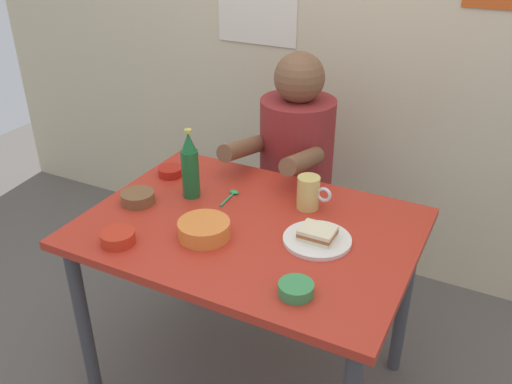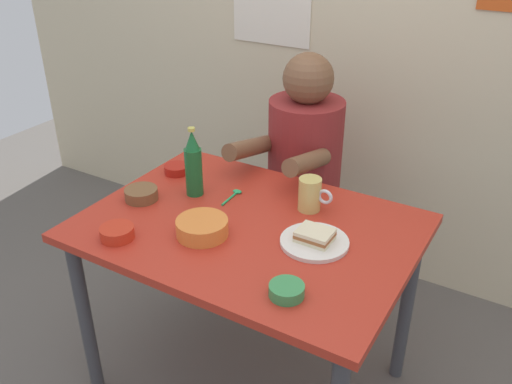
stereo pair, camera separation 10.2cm
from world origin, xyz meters
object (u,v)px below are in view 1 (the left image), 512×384
at_px(sandwich, 318,233).
at_px(person_seated, 296,146).
at_px(stool, 294,227).
at_px(beer_mug, 309,193).
at_px(beer_bottle, 190,167).
at_px(dining_table, 249,247).
at_px(plate_orange, 317,240).
at_px(soup_bowl_orange, 204,229).

bearing_deg(sandwich, person_seated, 119.07).
xyz_separation_m(stool, beer_mug, (0.23, -0.43, 0.45)).
height_order(person_seated, sandwich, person_seated).
relative_size(beer_mug, beer_bottle, 0.48).
height_order(dining_table, beer_bottle, beer_bottle).
distance_m(plate_orange, beer_mug, 0.22).
relative_size(stool, soup_bowl_orange, 2.65).
height_order(dining_table, soup_bowl_orange, soup_bowl_orange).
distance_m(person_seated, plate_orange, 0.70).
height_order(stool, person_seated, person_seated).
relative_size(beer_mug, soup_bowl_orange, 0.74).
height_order(person_seated, plate_orange, person_seated).
bearing_deg(plate_orange, sandwich, 180.00).
height_order(sandwich, beer_bottle, beer_bottle).
bearing_deg(stool, soup_bowl_orange, -89.75).
relative_size(dining_table, beer_mug, 8.73).
distance_m(stool, soup_bowl_orange, 0.87).
bearing_deg(soup_bowl_orange, beer_mug, 55.01).
distance_m(plate_orange, sandwich, 0.02).
distance_m(sandwich, beer_bottle, 0.54).
relative_size(person_seated, sandwich, 6.54).
relative_size(person_seated, beer_mug, 5.71).
relative_size(dining_table, sandwich, 10.00).
bearing_deg(beer_bottle, dining_table, -16.20).
xyz_separation_m(beer_mug, beer_bottle, (-0.42, -0.11, 0.06)).
bearing_deg(person_seated, plate_orange, -60.93).
bearing_deg(soup_bowl_orange, stool, 90.25).
bearing_deg(sandwich, beer_bottle, 171.79).
xyz_separation_m(plate_orange, beer_bottle, (-0.52, 0.08, 0.11)).
distance_m(stool, beer_mug, 0.67).
relative_size(dining_table, stool, 2.44).
height_order(stool, sandwich, sandwich).
distance_m(dining_table, plate_orange, 0.26).
relative_size(stool, beer_mug, 3.57).
relative_size(dining_table, person_seated, 1.53).
bearing_deg(soup_bowl_orange, sandwich, 22.31).
bearing_deg(beer_bottle, person_seated, 71.08).
bearing_deg(dining_table, person_seated, 99.05).
height_order(dining_table, stool, dining_table).
bearing_deg(beer_mug, beer_bottle, -164.79).
bearing_deg(beer_bottle, plate_orange, -8.21).
distance_m(stool, sandwich, 0.83).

